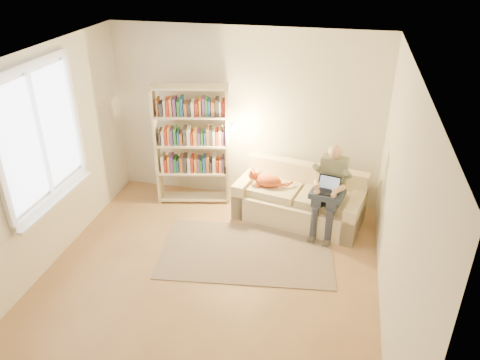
% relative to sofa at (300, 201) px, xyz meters
% --- Properties ---
extents(floor, '(4.50, 4.50, 0.00)m').
position_rel_sofa_xyz_m(floor, '(-0.91, -1.74, -0.27)').
color(floor, '#987045').
rests_on(floor, ground).
extents(ceiling, '(4.00, 4.50, 0.02)m').
position_rel_sofa_xyz_m(ceiling, '(-0.91, -1.74, 2.33)').
color(ceiling, white).
rests_on(ceiling, wall_back).
extents(wall_left, '(0.02, 4.50, 2.60)m').
position_rel_sofa_xyz_m(wall_left, '(-2.91, -1.74, 1.03)').
color(wall_left, silver).
rests_on(wall_left, floor).
extents(wall_right, '(0.02, 4.50, 2.60)m').
position_rel_sofa_xyz_m(wall_right, '(1.09, -1.74, 1.03)').
color(wall_right, silver).
rests_on(wall_right, floor).
extents(wall_back, '(4.00, 0.02, 2.60)m').
position_rel_sofa_xyz_m(wall_back, '(-0.91, 0.51, 1.03)').
color(wall_back, silver).
rests_on(wall_back, floor).
extents(wall_front, '(4.00, 0.02, 2.60)m').
position_rel_sofa_xyz_m(wall_front, '(-0.91, -3.99, 1.03)').
color(wall_front, silver).
rests_on(wall_front, floor).
extents(window, '(0.12, 1.52, 1.69)m').
position_rel_sofa_xyz_m(window, '(-2.85, -1.54, 1.10)').
color(window, white).
rests_on(window, wall_left).
extents(sofa, '(1.90, 1.15, 0.75)m').
position_rel_sofa_xyz_m(sofa, '(0.00, 0.00, 0.00)').
color(sofa, beige).
rests_on(sofa, floor).
extents(person, '(0.44, 0.59, 1.25)m').
position_rel_sofa_xyz_m(person, '(0.41, -0.23, 0.43)').
color(person, gray).
rests_on(person, sofa).
extents(cat, '(0.59, 0.28, 0.21)m').
position_rel_sofa_xyz_m(cat, '(-0.44, -0.02, 0.30)').
color(cat, orange).
rests_on(cat, sofa).
extents(blanket, '(0.49, 0.43, 0.08)m').
position_rel_sofa_xyz_m(blanket, '(0.32, -0.32, 0.37)').
color(blanket, '#252F41').
rests_on(blanket, person).
extents(laptop, '(0.33, 0.29, 0.25)m').
position_rel_sofa_xyz_m(laptop, '(0.32, -0.31, 0.45)').
color(laptop, black).
rests_on(laptop, blanket).
extents(bookshelf, '(1.25, 0.50, 1.84)m').
position_rel_sofa_xyz_m(bookshelf, '(-1.64, 0.16, 0.74)').
color(bookshelf, beige).
rests_on(bookshelf, floor).
extents(rug, '(2.37, 1.58, 0.01)m').
position_rel_sofa_xyz_m(rug, '(-0.56, -1.00, -0.27)').
color(rug, gray).
rests_on(rug, floor).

